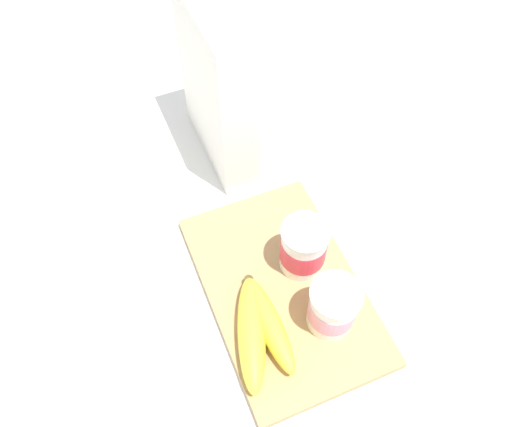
% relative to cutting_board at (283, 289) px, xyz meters
% --- Properties ---
extents(ground_plane, '(2.40, 2.40, 0.00)m').
position_rel_cutting_board_xyz_m(ground_plane, '(0.00, 0.00, -0.01)').
color(ground_plane, white).
extents(cutting_board, '(0.35, 0.22, 0.02)m').
position_rel_cutting_board_xyz_m(cutting_board, '(0.00, 0.00, 0.00)').
color(cutting_board, tan).
rests_on(cutting_board, ground_plane).
extents(cereal_box, '(0.21, 0.07, 0.30)m').
position_rel_cutting_board_xyz_m(cereal_box, '(-0.31, 0.02, 0.14)').
color(cereal_box, white).
rests_on(cereal_box, ground_plane).
extents(yogurt_cup_front, '(0.07, 0.07, 0.09)m').
position_rel_cutting_board_xyz_m(yogurt_cup_front, '(-0.03, 0.04, 0.05)').
color(yogurt_cup_front, white).
rests_on(yogurt_cup_front, cutting_board).
extents(yogurt_cup_back, '(0.07, 0.07, 0.09)m').
position_rel_cutting_board_xyz_m(yogurt_cup_back, '(0.08, 0.04, 0.05)').
color(yogurt_cup_back, white).
rests_on(yogurt_cup_back, cutting_board).
extents(banana_bunch, '(0.17, 0.09, 0.04)m').
position_rel_cutting_board_xyz_m(banana_bunch, '(0.06, -0.06, 0.03)').
color(banana_bunch, yellow).
rests_on(banana_bunch, cutting_board).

